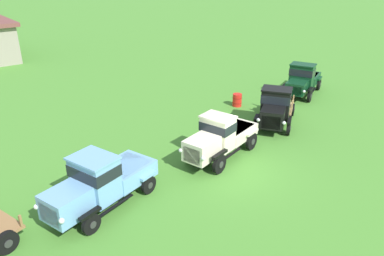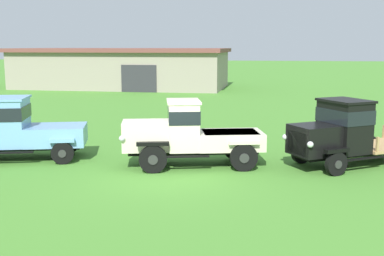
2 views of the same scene
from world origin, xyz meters
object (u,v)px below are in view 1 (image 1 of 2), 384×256
object	(u,v)px
vintage_truck_second_in_line	(99,182)
vintage_truck_back_of_row	(302,80)
vintage_truck_midrow_center	(219,137)
vintage_truck_far_side	(275,108)
oil_drum_beside_row	(237,100)

from	to	relation	value
vintage_truck_second_in_line	vintage_truck_back_of_row	distance (m)	17.84
vintage_truck_second_in_line	vintage_truck_midrow_center	distance (m)	6.32
vintage_truck_midrow_center	vintage_truck_back_of_row	world-z (taller)	vintage_truck_back_of_row
vintage_truck_second_in_line	vintage_truck_back_of_row	size ratio (longest dim) A/B	1.01
vintage_truck_second_in_line	vintage_truck_far_side	xyz separation A→B (m)	(11.38, 1.01, 0.04)
oil_drum_beside_row	vintage_truck_far_side	bearing A→B (deg)	-100.94
vintage_truck_back_of_row	vintage_truck_midrow_center	bearing A→B (deg)	-162.49
oil_drum_beside_row	vintage_truck_second_in_line	bearing A→B (deg)	-158.33
vintage_truck_second_in_line	vintage_truck_back_of_row	xyz separation A→B (m)	(17.46, 3.67, -0.01)
vintage_truck_midrow_center	vintage_truck_back_of_row	xyz separation A→B (m)	(11.14, 3.52, -0.00)
vintage_truck_second_in_line	oil_drum_beside_row	xyz separation A→B (m)	(12.11, 4.81, -0.71)
vintage_truck_back_of_row	vintage_truck_second_in_line	bearing A→B (deg)	-168.12
oil_drum_beside_row	vintage_truck_back_of_row	bearing A→B (deg)	-12.02
vintage_truck_midrow_center	vintage_truck_far_side	size ratio (longest dim) A/B	1.03
vintage_truck_midrow_center	vintage_truck_back_of_row	distance (m)	11.68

